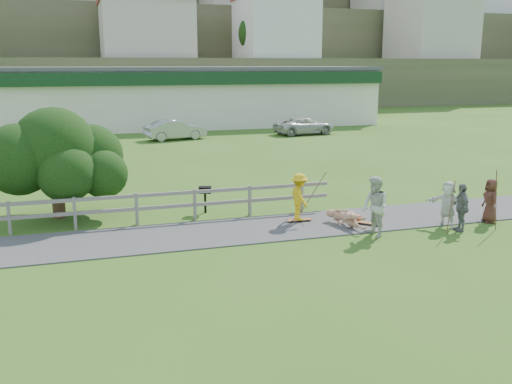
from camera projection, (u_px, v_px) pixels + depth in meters
ground at (281, 242)px, 17.48m from camera, size 260.00×260.00×0.00m
path at (265, 228)px, 18.88m from camera, size 34.00×3.00×0.04m
fence at (118, 205)px, 19.05m from camera, size 15.05×0.10×1.10m
strip_mall at (190, 96)px, 50.62m from camera, size 32.50×10.75×5.10m
hillside at (104, 11)px, 99.34m from camera, size 220.00×67.00×47.50m
skater_rider at (300, 200)px, 19.46m from camera, size 0.63×1.06×1.62m
skater_fallen at (346, 218)px, 19.02m from camera, size 1.76×0.86×0.63m
spectator_a at (375, 207)px, 17.84m from camera, size 0.77×0.97×1.92m
spectator_b at (461, 207)px, 18.51m from camera, size 0.58×0.99×1.58m
spectator_c at (490, 201)px, 19.51m from camera, size 0.64×0.84×1.53m
spectator_d at (448, 204)px, 18.91m from camera, size 1.15×1.49×1.58m
car_silver at (175, 130)px, 40.97m from camera, size 4.60×2.43×1.44m
car_white at (304, 126)px, 44.09m from camera, size 4.92×2.74×1.30m
tree at (56, 172)px, 19.91m from camera, size 4.66×4.66×3.28m
bbq at (205, 200)px, 20.83m from camera, size 0.53×0.45×0.98m
longboard_rider at (299, 221)px, 19.63m from camera, size 0.89×0.26×0.10m
longboard_fallen at (369, 224)px, 19.22m from camera, size 0.83×0.82×0.10m
helmet at (357, 219)px, 19.55m from camera, size 0.31×0.31×0.31m
pole_rider at (311, 191)px, 19.97m from camera, size 0.03×0.03×1.95m
pole_spec_left at (451, 207)px, 18.21m from camera, size 0.03×0.03×1.73m
pole_spec_right at (496, 200)px, 18.50m from camera, size 0.03×0.03×2.03m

